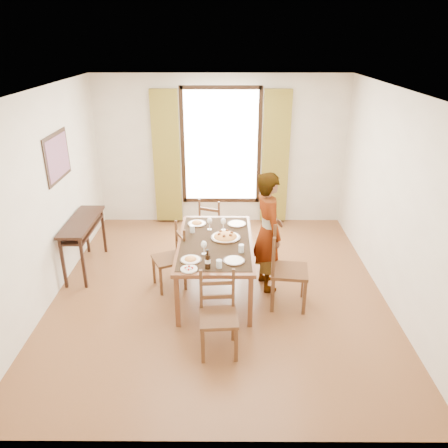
{
  "coord_description": "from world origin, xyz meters",
  "views": [
    {
      "loc": [
        0.09,
        -5.26,
        3.31
      ],
      "look_at": [
        0.07,
        0.02,
        1.0
      ],
      "focal_mm": 35.0,
      "sensor_mm": 36.0,
      "label": 1
    }
  ],
  "objects_px": {
    "dining_table": "(215,245)",
    "console_table": "(82,227)",
    "man": "(268,232)",
    "pasta_platter": "(225,235)"
  },
  "relations": [
    {
      "from": "console_table",
      "to": "dining_table",
      "type": "relative_size",
      "value": 0.67
    },
    {
      "from": "dining_table",
      "to": "console_table",
      "type": "bearing_deg",
      "value": 163.11
    },
    {
      "from": "dining_table",
      "to": "man",
      "type": "height_order",
      "value": "man"
    },
    {
      "from": "dining_table",
      "to": "man",
      "type": "xyz_separation_m",
      "value": [
        0.72,
        0.12,
        0.15
      ]
    },
    {
      "from": "console_table",
      "to": "pasta_platter",
      "type": "xyz_separation_m",
      "value": [
        2.11,
        -0.51,
        0.12
      ]
    },
    {
      "from": "dining_table",
      "to": "man",
      "type": "relative_size",
      "value": 1.06
    },
    {
      "from": "console_table",
      "to": "dining_table",
      "type": "height_order",
      "value": "console_table"
    },
    {
      "from": "man",
      "to": "pasta_platter",
      "type": "distance_m",
      "value": 0.58
    },
    {
      "from": "console_table",
      "to": "dining_table",
      "type": "distance_m",
      "value": 2.07
    },
    {
      "from": "console_table",
      "to": "dining_table",
      "type": "xyz_separation_m",
      "value": [
        1.98,
        -0.6,
        0.01
      ]
    }
  ]
}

